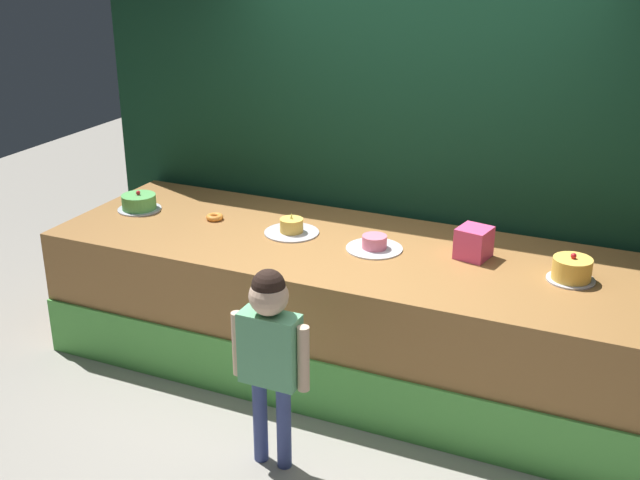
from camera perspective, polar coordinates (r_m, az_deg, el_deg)
ground_plane at (r=4.84m, az=0.85°, el=-12.75°), size 12.00×12.00×0.00m
stage_platform at (r=5.13m, az=3.69°, el=-5.16°), size 4.16×1.29×0.85m
curtain_backdrop at (r=5.45m, az=6.71°, el=7.12°), size 4.77×0.08×2.76m
child_figure at (r=4.13m, az=-3.59°, el=-7.31°), size 0.44×0.20×1.15m
pink_box at (r=4.89m, az=10.91°, el=-0.19°), size 0.22×0.22×0.19m
donut at (r=5.49m, az=-7.52°, el=1.63°), size 0.12×0.12×0.04m
cake_far_left at (r=5.76m, az=-12.78°, el=2.61°), size 0.30×0.30×0.14m
cake_left at (r=5.20m, az=-2.04°, el=0.87°), size 0.36×0.36×0.14m
cake_center at (r=4.95m, az=3.90°, el=-0.31°), size 0.35×0.35×0.09m
cake_right at (r=4.72m, az=17.51°, el=-2.04°), size 0.27×0.27×0.17m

